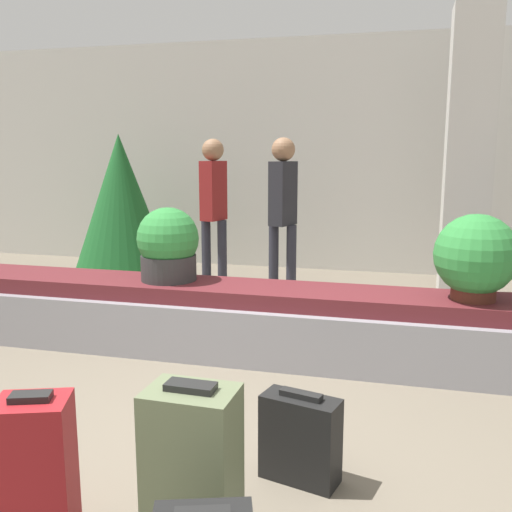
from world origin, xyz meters
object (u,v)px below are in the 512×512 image
suitcase_1 (300,438)px  pillar (468,157)px  potted_plant_0 (168,246)px  traveler_0 (214,200)px  suitcase_0 (36,469)px  traveler_1 (283,204)px  decorated_tree (121,201)px  potted_plant_1 (476,257)px  suitcase_3 (192,463)px

suitcase_1 → pillar: bearing=89.2°
potted_plant_0 → traveler_0: traveler_0 is taller
pillar → suitcase_0: pillar is taller
traveler_1 → decorated_tree: bearing=93.3°
potted_plant_1 → traveler_0: size_ratio=0.35×
potted_plant_1 → pillar: bearing=86.6°
traveler_1 → decorated_tree: 2.38m
suitcase_3 → traveler_1: size_ratio=0.39×
traveler_0 → suitcase_3: bearing=32.7°
pillar → potted_plant_1: 2.51m
suitcase_3 → potted_plant_0: size_ratio=1.13×
pillar → traveler_1: 2.13m
pillar → suitcase_3: size_ratio=4.53×
suitcase_0 → potted_plant_0: 2.60m
traveler_0 → traveler_1: bearing=88.6°
suitcase_0 → decorated_tree: (-2.08, 4.81, 0.71)m
traveler_0 → decorated_tree: (-1.40, 0.39, -0.07)m
suitcase_3 → potted_plant_1: bearing=60.5°
pillar → suitcase_1: size_ratio=6.70×
suitcase_3 → decorated_tree: size_ratio=0.37×
potted_plant_0 → traveler_0: 1.94m
traveler_0 → decorated_tree: 1.46m
suitcase_0 → suitcase_1: (1.02, 0.72, -0.09)m
suitcase_0 → potted_plant_1: size_ratio=1.05×
suitcase_1 → traveler_0: (-1.70, 3.69, 0.87)m
suitcase_1 → potted_plant_1: (0.98, 1.72, 0.67)m
suitcase_1 → traveler_1: bearing=117.8°
suitcase_3 → traveler_0: (-1.32, 4.23, 0.76)m
suitcase_0 → potted_plant_0: bearing=80.2°
pillar → potted_plant_0: pillar is taller
suitcase_0 → decorated_tree: bearing=93.6°
pillar → suitcase_0: bearing=-113.9°
suitcase_0 → suitcase_3: suitcase_3 is taller
suitcase_0 → traveler_1: (0.20, 4.15, 0.78)m
traveler_0 → decorated_tree: bearing=-90.4°
traveler_1 → pillar: bearing=-50.5°
pillar → traveler_1: size_ratio=1.77×
suitcase_1 → traveler_1: (-0.81, 3.42, 0.87)m
suitcase_3 → traveler_0: 4.50m
potted_plant_0 → potted_plant_1: size_ratio=0.97×
potted_plant_0 → potted_plant_1: bearing=-1.2°
potted_plant_0 → traveler_0: bearing=97.1°
potted_plant_1 → traveler_0: traveler_0 is taller
decorated_tree → potted_plant_1: bearing=-30.0°
pillar → suitcase_3: (-1.50, -4.67, -1.26)m
suitcase_1 → suitcase_3: size_ratio=0.68×
pillar → traveler_0: 2.91m
suitcase_1 → potted_plant_1: potted_plant_1 is taller
potted_plant_1 → traveler_1: (-1.80, 1.70, 0.20)m
suitcase_3 → suitcase_1: bearing=56.8°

